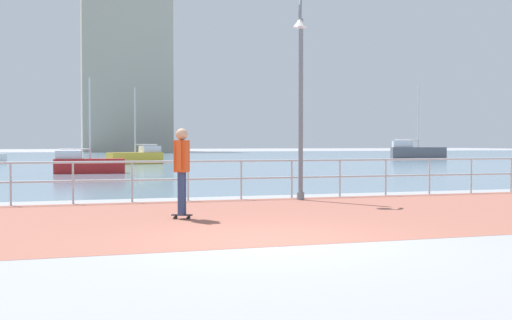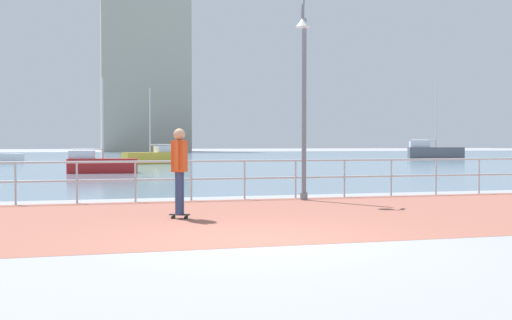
# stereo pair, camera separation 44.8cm
# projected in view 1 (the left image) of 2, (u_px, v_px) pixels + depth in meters

# --- Properties ---
(ground) EXTENTS (220.00, 220.00, 0.00)m
(ground) POSITION_uv_depth(u_px,v_px,m) (109.00, 162.00, 47.63)
(ground) COLOR gray
(brick_paving) EXTENTS (28.00, 7.21, 0.01)m
(brick_paving) POSITION_uv_depth(u_px,v_px,m) (222.00, 217.00, 12.18)
(brick_paving) COLOR #935647
(brick_paving) RESTS_ON ground
(harbor_water) EXTENTS (180.00, 88.00, 0.00)m
(harbor_water) POSITION_uv_depth(u_px,v_px,m) (101.00, 158.00, 58.69)
(harbor_water) COLOR slate
(harbor_water) RESTS_ON ground
(waterfront_railing) EXTENTS (25.25, 0.06, 1.03)m
(waterfront_railing) POSITION_uv_depth(u_px,v_px,m) (188.00, 173.00, 15.61)
(waterfront_railing) COLOR #B2BCC1
(waterfront_railing) RESTS_ON ground
(lamppost) EXTENTS (0.49, 0.77, 5.24)m
(lamppost) POSITION_uv_depth(u_px,v_px,m) (300.00, 87.00, 15.63)
(lamppost) COLOR slate
(lamppost) RESTS_ON ground
(skateboarder) EXTENTS (0.41, 0.54, 1.75)m
(skateboarder) POSITION_uv_depth(u_px,v_px,m) (182.00, 165.00, 11.85)
(skateboarder) COLOR black
(skateboarder) RESTS_ON ground
(sailboat_white) EXTENTS (3.39, 1.35, 4.64)m
(sailboat_white) POSITION_uv_depth(u_px,v_px,m) (87.00, 164.00, 29.78)
(sailboat_white) COLOR #B21E1E
(sailboat_white) RESTS_ON ground
(sailboat_gray) EXTENTS (3.97, 2.37, 5.34)m
(sailboat_gray) POSITION_uv_depth(u_px,v_px,m) (137.00, 157.00, 43.08)
(sailboat_gray) COLOR gold
(sailboat_gray) RESTS_ON ground
(sailboat_red) EXTENTS (5.24, 3.19, 7.04)m
(sailboat_red) POSITION_uv_depth(u_px,v_px,m) (416.00, 151.00, 58.75)
(sailboat_red) COLOR #595960
(sailboat_red) RESTS_ON ground
(tower_beige) EXTENTS (14.55, 14.03, 33.95)m
(tower_beige) POSITION_uv_depth(u_px,v_px,m) (125.00, 58.00, 106.26)
(tower_beige) COLOR #B2AD99
(tower_beige) RESTS_ON ground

